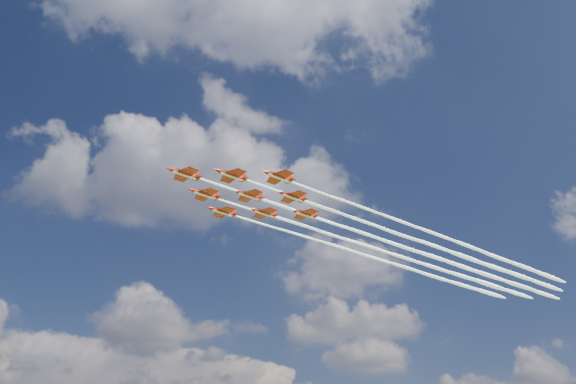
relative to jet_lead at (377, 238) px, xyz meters
name	(u,v)px	position (x,y,z in m)	size (l,w,h in m)	color
jet_lead	(377,238)	(0.00, 0.00, 0.00)	(128.20, 94.02, 2.66)	#A81909
jet_row2_port	(413,239)	(12.94, 0.38, 0.00)	(128.20, 94.02, 2.66)	#A81909
jet_row2_starb	(383,251)	(4.37, 12.19, 0.00)	(128.20, 94.02, 2.66)	#A81909
jet_row3_port	(450,240)	(25.89, 0.76, 0.00)	(128.20, 94.02, 2.66)	#A81909
jet_row3_centre	(417,252)	(17.31, 12.57, 0.00)	(128.20, 94.02, 2.66)	#A81909
jet_row3_starb	(388,262)	(8.74, 24.38, 0.00)	(128.20, 94.02, 2.66)	#A81909
jet_row4_port	(452,252)	(30.26, 12.95, 0.00)	(128.20, 94.02, 2.66)	#A81909
jet_row4_starb	(421,263)	(21.68, 24.76, 0.00)	(128.20, 94.02, 2.66)	#A81909
jet_tail	(454,264)	(34.62, 25.14, 0.00)	(128.20, 94.02, 2.66)	#A81909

